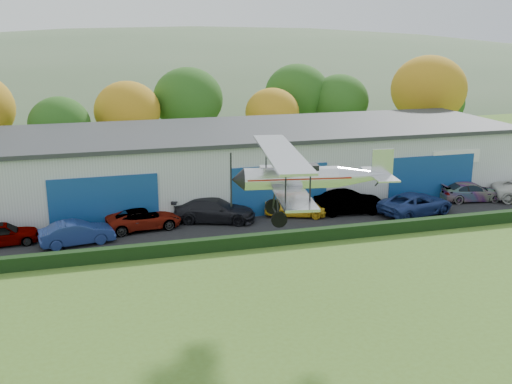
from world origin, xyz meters
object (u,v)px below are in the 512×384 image
object	(u,v)px
car_1	(77,233)
car_2	(144,219)
car_0	(2,234)
car_7	(471,192)
biplane	(305,175)
hangar	(256,161)
car_6	(416,204)
car_5	(350,202)
car_4	(296,206)
car_3	(214,210)

from	to	relation	value
car_1	car_2	xyz separation A→B (m)	(4.23, 1.87, -0.05)
car_0	car_7	world-z (taller)	car_0
car_0	car_2	distance (m)	8.68
car_7	biplane	size ratio (longest dim) A/B	0.56
hangar	car_2	distance (m)	11.82
car_1	car_6	bearing A→B (deg)	-99.47
car_5	car_6	world-z (taller)	car_5
car_5	hangar	bearing A→B (deg)	39.57
car_4	car_7	distance (m)	14.17
car_1	car_3	bearing A→B (deg)	-85.67
car_0	car_6	world-z (taller)	car_6
car_1	car_5	distance (m)	18.72
car_0	car_2	world-z (taller)	car_0
car_0	car_5	distance (m)	23.08
hangar	car_7	size ratio (longest dim) A/B	8.40
car_7	biplane	distance (m)	23.51
hangar	car_5	size ratio (longest dim) A/B	8.19
hangar	car_6	size ratio (longest dim) A/B	7.21
car_0	car_3	distance (m)	13.47
car_0	car_4	world-z (taller)	car_4
car_1	car_7	size ratio (longest dim) A/B	0.92
car_1	car_3	size ratio (longest dim) A/B	0.80
car_2	biplane	world-z (taller)	biplane
hangar	car_6	distance (m)	12.82
car_0	car_6	xyz separation A→B (m)	(27.48, -1.20, 0.05)
hangar	car_4	xyz separation A→B (m)	(0.96, -6.73, -1.87)
car_0	biplane	world-z (taller)	biplane
car_2	car_7	xyz separation A→B (m)	(24.70, 0.02, 0.02)
car_4	biplane	xyz separation A→B (m)	(-4.31, -13.30, 5.63)
car_3	car_7	bearing A→B (deg)	-70.73
car_3	car_6	xyz separation A→B (m)	(14.06, -2.28, -0.03)
hangar	car_5	world-z (taller)	hangar
car_4	car_6	bearing A→B (deg)	-83.65
hangar	car_3	xyz separation A→B (m)	(-4.78, -6.37, -1.80)
car_2	car_5	size ratio (longest dim) A/B	0.98
car_2	car_3	distance (m)	4.80
car_0	car_4	bearing A→B (deg)	-93.30
car_0	biplane	xyz separation A→B (m)	(14.85, -12.58, 5.64)
car_6	biplane	xyz separation A→B (m)	(-12.63, -11.38, 5.59)
car_5	biplane	size ratio (longest dim) A/B	0.57
car_4	car_7	size ratio (longest dim) A/B	0.90
car_2	car_7	distance (m)	24.70
car_3	hangar	bearing A→B (deg)	-16.79
car_0	car_4	distance (m)	19.18
car_4	biplane	world-z (taller)	biplane
car_6	car_2	bearing A→B (deg)	67.97
car_0	car_3	bearing A→B (deg)	-90.86
car_3	car_6	world-z (taller)	car_3
car_5	biplane	distance (m)	16.24
car_1	car_7	bearing A→B (deg)	-95.46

